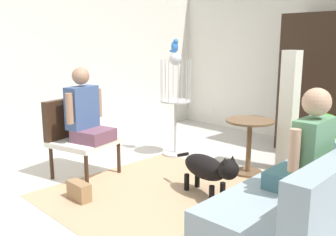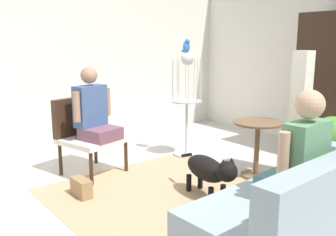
% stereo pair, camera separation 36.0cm
% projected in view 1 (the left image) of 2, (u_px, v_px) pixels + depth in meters
% --- Properties ---
extents(ground_plane, '(7.52, 7.52, 0.00)m').
position_uv_depth(ground_plane, '(170.00, 204.00, 3.65)').
color(ground_plane, beige).
extents(back_wall, '(5.83, 0.12, 2.72)m').
position_uv_depth(back_wall, '(321.00, 56.00, 5.58)').
color(back_wall, silver).
rests_on(back_wall, ground).
extents(left_wall, '(0.12, 6.87, 2.72)m').
position_uv_depth(left_wall, '(56.00, 56.00, 5.45)').
color(left_wall, silver).
rests_on(left_wall, ground).
extents(area_rug, '(2.61, 2.12, 0.01)m').
position_uv_depth(area_rug, '(181.00, 203.00, 3.67)').
color(area_rug, tan).
rests_on(area_rug, ground).
extents(couch, '(0.92, 1.83, 0.82)m').
position_uv_depth(couch, '(308.00, 206.00, 2.93)').
color(couch, '#8EA0AD').
rests_on(couch, ground).
extents(armchair, '(0.78, 0.80, 0.91)m').
position_uv_depth(armchair, '(76.00, 132.00, 4.39)').
color(armchair, '#382316').
rests_on(armchair, ground).
extents(person_on_couch, '(0.42, 0.55, 0.82)m').
position_uv_depth(person_on_couch, '(307.00, 151.00, 2.84)').
color(person_on_couch, '#416F7B').
extents(person_on_armchair, '(0.52, 0.54, 0.84)m').
position_uv_depth(person_on_armchair, '(86.00, 112.00, 4.26)').
color(person_on_armchair, '#73485D').
extents(round_end_table, '(0.57, 0.57, 0.66)m').
position_uv_depth(round_end_table, '(249.00, 139.00, 4.42)').
color(round_end_table, brown).
rests_on(round_end_table, ground).
extents(dog, '(0.89, 0.34, 0.51)m').
position_uv_depth(dog, '(209.00, 168.00, 3.76)').
color(dog, black).
rests_on(dog, ground).
extents(bird_cage_stand, '(0.42, 0.42, 1.42)m').
position_uv_depth(bird_cage_stand, '(175.00, 103.00, 5.11)').
color(bird_cage_stand, silver).
rests_on(bird_cage_stand, ground).
extents(parrot, '(0.17, 0.10, 0.18)m').
position_uv_depth(parrot, '(175.00, 46.00, 4.97)').
color(parrot, blue).
rests_on(parrot, bird_cage_stand).
extents(potted_plant, '(0.46, 0.46, 0.80)m').
position_uv_depth(potted_plant, '(322.00, 139.00, 4.10)').
color(potted_plant, '#996047').
rests_on(potted_plant, ground).
extents(column_lamp, '(0.20, 0.20, 1.47)m').
position_uv_depth(column_lamp, '(289.00, 113.00, 4.48)').
color(column_lamp, '#4C4742').
rests_on(column_lamp, ground).
extents(armoire_cabinet, '(1.06, 0.56, 1.95)m').
position_uv_depth(armoire_cabinet, '(322.00, 85.00, 5.21)').
color(armoire_cabinet, black).
rests_on(armoire_cabinet, ground).
extents(handbag, '(0.28, 0.12, 0.19)m').
position_uv_depth(handbag, '(79.00, 191.00, 3.73)').
color(handbag, '#99724C').
rests_on(handbag, ground).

